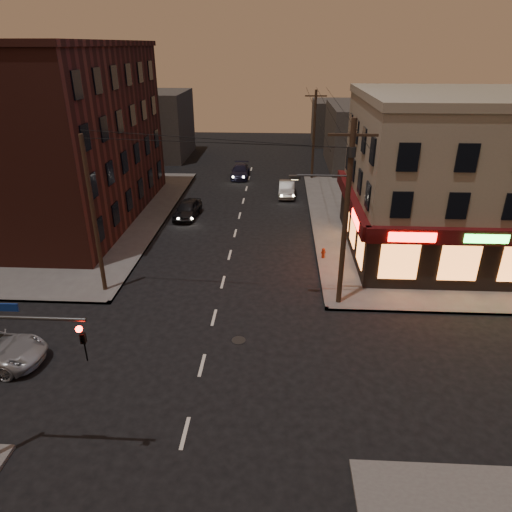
# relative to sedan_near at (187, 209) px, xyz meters

# --- Properties ---
(ground) EXTENTS (120.00, 120.00, 0.00)m
(ground) POSITION_rel_sedan_near_xyz_m (4.33, -19.38, -0.73)
(ground) COLOR black
(ground) RESTS_ON ground
(sidewalk_ne) EXTENTS (24.00, 28.00, 0.15)m
(sidewalk_ne) POSITION_rel_sedan_near_xyz_m (22.33, -0.38, -0.65)
(sidewalk_ne) COLOR #514F4C
(sidewalk_ne) RESTS_ON ground
(sidewalk_nw) EXTENTS (24.00, 28.00, 0.15)m
(sidewalk_nw) POSITION_rel_sedan_near_xyz_m (-13.67, -0.38, -0.65)
(sidewalk_nw) COLOR #514F4C
(sidewalk_nw) RESTS_ON ground
(pizza_building) EXTENTS (15.85, 12.85, 10.50)m
(pizza_building) POSITION_rel_sedan_near_xyz_m (20.26, -5.95, 4.62)
(pizza_building) COLOR gray
(pizza_building) RESTS_ON sidewalk_ne
(brick_apartment) EXTENTS (12.00, 20.00, 13.00)m
(brick_apartment) POSITION_rel_sedan_near_xyz_m (-10.17, -0.38, 5.92)
(brick_apartment) COLOR #461D16
(brick_apartment) RESTS_ON sidewalk_nw
(bg_building_ne_a) EXTENTS (10.00, 12.00, 7.00)m
(bg_building_ne_a) POSITION_rel_sedan_near_xyz_m (18.33, 18.62, 2.77)
(bg_building_ne_a) COLOR #3F3D3A
(bg_building_ne_a) RESTS_ON ground
(bg_building_nw) EXTENTS (9.00, 10.00, 8.00)m
(bg_building_nw) POSITION_rel_sedan_near_xyz_m (-8.67, 22.62, 3.27)
(bg_building_nw) COLOR #3F3D3A
(bg_building_nw) RESTS_ON ground
(bg_building_ne_b) EXTENTS (8.00, 8.00, 6.00)m
(bg_building_ne_b) POSITION_rel_sedan_near_xyz_m (16.33, 32.62, 2.27)
(bg_building_ne_b) COLOR #3F3D3A
(bg_building_ne_b) RESTS_ON ground
(utility_pole_main) EXTENTS (4.20, 0.44, 10.00)m
(utility_pole_main) POSITION_rel_sedan_near_xyz_m (11.01, -13.58, 5.03)
(utility_pole_main) COLOR #382619
(utility_pole_main) RESTS_ON sidewalk_ne
(utility_pole_far) EXTENTS (0.26, 0.26, 9.00)m
(utility_pole_far) POSITION_rel_sedan_near_xyz_m (11.13, 12.62, 3.92)
(utility_pole_far) COLOR #382619
(utility_pole_far) RESTS_ON sidewalk_ne
(utility_pole_west) EXTENTS (0.24, 0.24, 9.00)m
(utility_pole_west) POSITION_rel_sedan_near_xyz_m (-2.47, -12.88, 3.92)
(utility_pole_west) COLOR #382619
(utility_pole_west) RESTS_ON sidewalk_nw
(sedan_near) EXTENTS (2.11, 4.41, 1.45)m
(sedan_near) POSITION_rel_sedan_near_xyz_m (0.00, 0.00, 0.00)
(sedan_near) COLOR black
(sedan_near) RESTS_ON ground
(sedan_mid) EXTENTS (1.55, 4.24, 1.39)m
(sedan_mid) POSITION_rel_sedan_near_xyz_m (8.37, 6.46, -0.03)
(sedan_mid) COLOR slate
(sedan_mid) RESTS_ON ground
(sedan_far) EXTENTS (1.91, 4.63, 1.34)m
(sedan_far) POSITION_rel_sedan_near_xyz_m (3.34, 12.90, -0.06)
(sedan_far) COLOR black
(sedan_far) RESTS_ON ground
(fire_hydrant) EXTENTS (0.32, 0.32, 0.70)m
(fire_hydrant) POSITION_rel_sedan_near_xyz_m (10.73, -7.80, -0.19)
(fire_hydrant) COLOR maroon
(fire_hydrant) RESTS_ON sidewalk_ne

